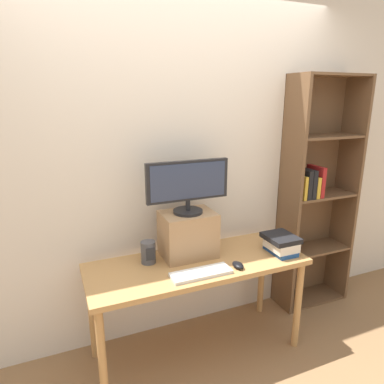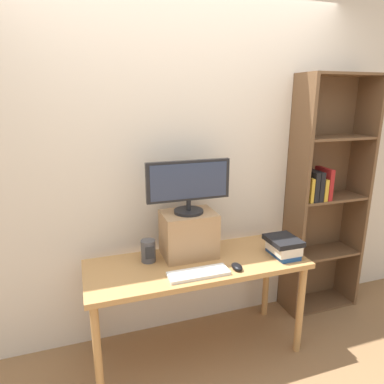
{
  "view_description": "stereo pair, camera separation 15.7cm",
  "coord_description": "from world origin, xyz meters",
  "px_view_note": "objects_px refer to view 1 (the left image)",
  "views": [
    {
      "loc": [
        -0.86,
        -1.95,
        1.81
      ],
      "look_at": [
        -0.02,
        0.05,
        1.21
      ],
      "focal_mm": 32.0,
      "sensor_mm": 36.0,
      "label": 1
    },
    {
      "loc": [
        -0.71,
        -2.01,
        1.81
      ],
      "look_at": [
        -0.02,
        0.05,
        1.21
      ],
      "focal_mm": 32.0,
      "sensor_mm": 36.0,
      "label": 2
    }
  ],
  "objects_px": {
    "bookshelf_unit": "(315,194)",
    "riser_box": "(188,234)",
    "desk_speaker": "(148,252)",
    "computer_monitor": "(188,185)",
    "computer_mouse": "(238,265)",
    "book_stack": "(281,244)",
    "keyboard": "(201,273)",
    "desk": "(197,273)"
  },
  "relations": [
    {
      "from": "computer_mouse",
      "to": "book_stack",
      "type": "height_order",
      "value": "book_stack"
    },
    {
      "from": "desk",
      "to": "computer_mouse",
      "type": "relative_size",
      "value": 14.49
    },
    {
      "from": "desk",
      "to": "book_stack",
      "type": "bearing_deg",
      "value": -9.68
    },
    {
      "from": "computer_monitor",
      "to": "keyboard",
      "type": "height_order",
      "value": "computer_monitor"
    },
    {
      "from": "desk",
      "to": "bookshelf_unit",
      "type": "xyz_separation_m",
      "value": [
        1.22,
        0.25,
        0.37
      ]
    },
    {
      "from": "riser_box",
      "to": "desk_speaker",
      "type": "bearing_deg",
      "value": -179.02
    },
    {
      "from": "riser_box",
      "to": "desk_speaker",
      "type": "height_order",
      "value": "riser_box"
    },
    {
      "from": "computer_monitor",
      "to": "book_stack",
      "type": "distance_m",
      "value": 0.81
    },
    {
      "from": "keyboard",
      "to": "desk_speaker",
      "type": "distance_m",
      "value": 0.4
    },
    {
      "from": "bookshelf_unit",
      "to": "book_stack",
      "type": "bearing_deg",
      "value": -149.76
    },
    {
      "from": "desk_speaker",
      "to": "computer_monitor",
      "type": "bearing_deg",
      "value": 0.7
    },
    {
      "from": "desk_speaker",
      "to": "desk",
      "type": "bearing_deg",
      "value": -20.59
    },
    {
      "from": "computer_mouse",
      "to": "book_stack",
      "type": "distance_m",
      "value": 0.41
    },
    {
      "from": "riser_box",
      "to": "desk_speaker",
      "type": "xyz_separation_m",
      "value": [
        -0.29,
        -0.0,
        -0.08
      ]
    },
    {
      "from": "keyboard",
      "to": "computer_mouse",
      "type": "distance_m",
      "value": 0.26
    },
    {
      "from": "desk",
      "to": "computer_monitor",
      "type": "height_order",
      "value": "computer_monitor"
    },
    {
      "from": "desk",
      "to": "desk_speaker",
      "type": "xyz_separation_m",
      "value": [
        -0.31,
        0.12,
        0.16
      ]
    },
    {
      "from": "bookshelf_unit",
      "to": "desk_speaker",
      "type": "height_order",
      "value": "bookshelf_unit"
    },
    {
      "from": "bookshelf_unit",
      "to": "riser_box",
      "type": "height_order",
      "value": "bookshelf_unit"
    },
    {
      "from": "bookshelf_unit",
      "to": "keyboard",
      "type": "height_order",
      "value": "bookshelf_unit"
    },
    {
      "from": "book_stack",
      "to": "desk_speaker",
      "type": "bearing_deg",
      "value": 166.52
    },
    {
      "from": "desk",
      "to": "computer_mouse",
      "type": "bearing_deg",
      "value": -40.46
    },
    {
      "from": "riser_box",
      "to": "keyboard",
      "type": "xyz_separation_m",
      "value": [
        -0.03,
        -0.3,
        -0.15
      ]
    },
    {
      "from": "desk",
      "to": "riser_box",
      "type": "bearing_deg",
      "value": 99.25
    },
    {
      "from": "bookshelf_unit",
      "to": "computer_monitor",
      "type": "height_order",
      "value": "bookshelf_unit"
    },
    {
      "from": "desk_speaker",
      "to": "computer_mouse",
      "type": "bearing_deg",
      "value": -29.65
    },
    {
      "from": "bookshelf_unit",
      "to": "keyboard",
      "type": "relative_size",
      "value": 5.04
    },
    {
      "from": "bookshelf_unit",
      "to": "desk_speaker",
      "type": "distance_m",
      "value": 1.55
    },
    {
      "from": "riser_box",
      "to": "book_stack",
      "type": "bearing_deg",
      "value": -19.73
    },
    {
      "from": "riser_box",
      "to": "keyboard",
      "type": "height_order",
      "value": "riser_box"
    },
    {
      "from": "computer_monitor",
      "to": "riser_box",
      "type": "bearing_deg",
      "value": 90.0
    },
    {
      "from": "desk",
      "to": "keyboard",
      "type": "relative_size",
      "value": 3.82
    },
    {
      "from": "keyboard",
      "to": "computer_monitor",
      "type": "bearing_deg",
      "value": 83.93
    },
    {
      "from": "book_stack",
      "to": "keyboard",
      "type": "bearing_deg",
      "value": -174.07
    },
    {
      "from": "keyboard",
      "to": "desk",
      "type": "bearing_deg",
      "value": 73.55
    },
    {
      "from": "desk",
      "to": "desk_speaker",
      "type": "height_order",
      "value": "desk_speaker"
    },
    {
      "from": "desk",
      "to": "desk_speaker",
      "type": "relative_size",
      "value": 9.84
    },
    {
      "from": "riser_box",
      "to": "bookshelf_unit",
      "type": "bearing_deg",
      "value": 5.8
    },
    {
      "from": "desk",
      "to": "book_stack",
      "type": "height_order",
      "value": "book_stack"
    },
    {
      "from": "computer_mouse",
      "to": "keyboard",
      "type": "bearing_deg",
      "value": 178.17
    },
    {
      "from": "riser_box",
      "to": "desk_speaker",
      "type": "distance_m",
      "value": 0.3
    },
    {
      "from": "desk",
      "to": "book_stack",
      "type": "xyz_separation_m",
      "value": [
        0.61,
        -0.1,
        0.15
      ]
    }
  ]
}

